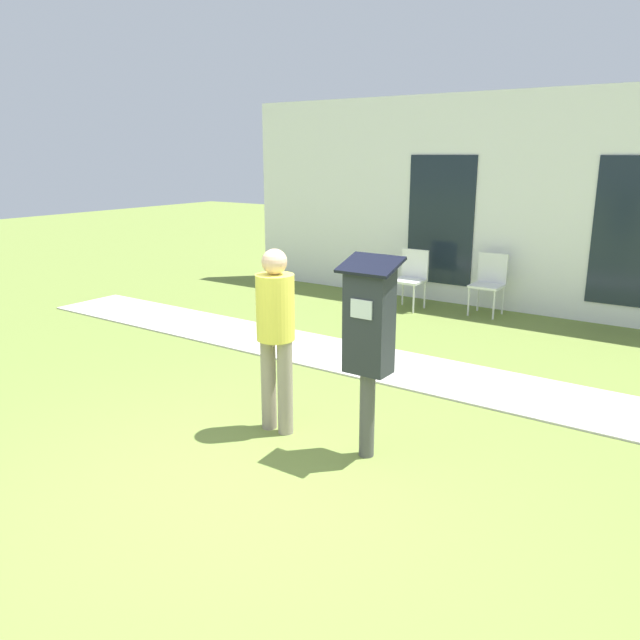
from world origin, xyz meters
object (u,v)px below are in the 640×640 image
(parking_meter, at_px, (369,332))
(person_standing, at_px, (276,327))
(outdoor_chair_middle, at_px, (489,279))
(outdoor_chair_left, at_px, (411,274))

(parking_meter, height_order, person_standing, parking_meter)
(person_standing, distance_m, outdoor_chair_middle, 4.99)
(outdoor_chair_left, bearing_deg, outdoor_chair_middle, 34.84)
(parking_meter, bearing_deg, outdoor_chair_middle, 99.51)
(person_standing, relative_size, outdoor_chair_left, 1.76)
(parking_meter, relative_size, outdoor_chair_middle, 1.77)
(parking_meter, distance_m, person_standing, 0.88)
(parking_meter, relative_size, outdoor_chair_left, 1.77)
(outdoor_chair_middle, bearing_deg, parking_meter, -70.64)
(outdoor_chair_left, height_order, outdoor_chair_middle, same)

